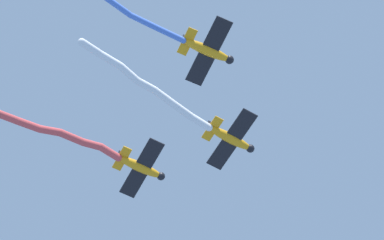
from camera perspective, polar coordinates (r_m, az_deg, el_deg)
airplane_lead at (r=88.81m, az=2.72°, el=-1.29°), size 6.03×7.87×1.94m
smoke_trail_lead at (r=85.70m, az=-3.11°, el=2.36°), size 15.58×7.67×1.47m
airplane_left_wing at (r=90.68m, az=-3.50°, el=-3.28°), size 6.01×7.89×1.94m
smoke_trail_left_wing at (r=88.85m, az=-11.85°, el=-0.01°), size 23.11×5.11×1.97m
airplane_right_wing at (r=84.57m, az=1.13°, el=4.78°), size 5.98×7.89×1.94m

